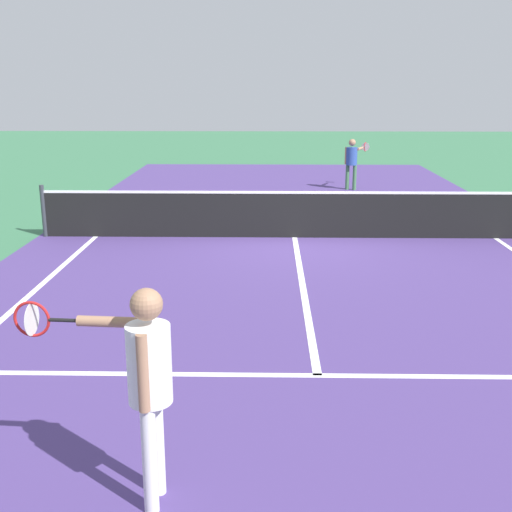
{
  "coord_description": "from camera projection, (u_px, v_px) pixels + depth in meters",
  "views": [
    {
      "loc": [
        -0.54,
        -12.71,
        3.06
      ],
      "look_at": [
        -0.69,
        -5.14,
        1.0
      ],
      "focal_mm": 44.61,
      "sensor_mm": 36.0,
      "label": 1
    }
  ],
  "objects": [
    {
      "name": "ground_plane",
      "position": [
        295.0,
        237.0,
        13.06
      ],
      "size": [
        60.0,
        60.0,
        0.0
      ],
      "primitive_type": "plane",
      "color": "#38724C"
    },
    {
      "name": "line_service_near",
      "position": [
        318.0,
        375.0,
        6.88
      ],
      "size": [
        8.22,
        0.1,
        0.01
      ],
      "primitive_type": "cube",
      "color": "white",
      "rests_on": "ground_plane"
    },
    {
      "name": "net",
      "position": [
        295.0,
        214.0,
        12.93
      ],
      "size": [
        10.4,
        0.09,
        1.07
      ],
      "color": "#33383D",
      "rests_on": "ground_plane"
    },
    {
      "name": "player_near",
      "position": [
        146.0,
        373.0,
        4.55
      ],
      "size": [
        1.21,
        0.57,
        1.7
      ],
      "color": "white",
      "rests_on": "ground_plane"
    },
    {
      "name": "line_center_service",
      "position": [
        303.0,
        285.0,
        9.97
      ],
      "size": [
        0.1,
        6.4,
        0.01
      ],
      "primitive_type": "cube",
      "color": "white",
      "rests_on": "ground_plane"
    },
    {
      "name": "court_surface_inbounds",
      "position": [
        295.0,
        237.0,
        13.06
      ],
      "size": [
        10.62,
        24.4,
        0.0
      ],
      "primitive_type": "cube",
      "color": "#4C387A",
      "rests_on": "ground_plane"
    },
    {
      "name": "player_far",
      "position": [
        352.0,
        159.0,
        18.73
      ],
      "size": [
        0.81,
        1.0,
        1.49
      ],
      "color": "#3F7247",
      "rests_on": "ground_plane"
    }
  ]
}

